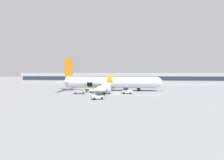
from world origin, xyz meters
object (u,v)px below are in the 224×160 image
at_px(baggage_tug_mid, 127,91).
at_px(ground_crew_loader_a, 87,89).
at_px(baggage_cart_queued, 80,92).
at_px(baggage_tug_lead, 98,96).
at_px(suitcase_on_tarmac_spare, 86,91).
at_px(airplane, 109,83).
at_px(ground_crew_supervisor, 94,90).
at_px(ground_crew_marshal, 85,89).
at_px(ground_crew_loader_b, 103,89).
at_px(ground_crew_helper, 83,89).
at_px(baggage_cart_loading, 95,91).
at_px(ground_crew_driver, 108,89).

height_order(baggage_tug_mid, ground_crew_loader_a, baggage_tug_mid).
distance_m(baggage_tug_mid, baggage_cart_queued, 13.03).
relative_size(baggage_tug_lead, suitcase_on_tarmac_spare, 4.36).
xyz_separation_m(baggage_tug_lead, suitcase_on_tarmac_spare, (-5.72, 10.93, -0.36)).
relative_size(airplane, ground_crew_supervisor, 18.10).
bearing_deg(ground_crew_loader_a, ground_crew_marshal, 143.49).
distance_m(baggage_cart_queued, ground_crew_loader_b, 7.02).
xyz_separation_m(baggage_tug_lead, baggage_tug_mid, (6.45, 8.84, 0.11)).
bearing_deg(suitcase_on_tarmac_spare, airplane, 36.58).
height_order(baggage_tug_lead, ground_crew_marshal, ground_crew_marshal).
relative_size(ground_crew_supervisor, ground_crew_helper, 1.12).
height_order(baggage_tug_mid, baggage_cart_queued, baggage_tug_mid).
relative_size(baggage_tug_lead, ground_crew_loader_a, 1.70).
xyz_separation_m(airplane, ground_crew_helper, (-7.29, -5.11, -1.77)).
xyz_separation_m(baggage_tug_lead, baggage_cart_loading, (-3.21, 10.93, -0.16)).
distance_m(baggage_tug_lead, ground_crew_driver, 12.14).
bearing_deg(airplane, ground_crew_marshal, -156.51).
xyz_separation_m(baggage_cart_loading, ground_crew_supervisor, (0.31, -2.56, 0.50)).
bearing_deg(baggage_tug_lead, ground_crew_helper, 122.06).
relative_size(baggage_tug_lead, ground_crew_supervisor, 1.56).
height_order(ground_crew_helper, ground_crew_marshal, ground_crew_helper).
bearing_deg(baggage_tug_mid, ground_crew_marshal, 164.14).
height_order(baggage_tug_lead, ground_crew_loader_b, ground_crew_loader_b).
distance_m(baggage_tug_lead, ground_crew_loader_b, 11.99).
bearing_deg(ground_crew_loader_b, ground_crew_helper, -166.38).
bearing_deg(ground_crew_supervisor, airplane, 64.00).
bearing_deg(ground_crew_driver, baggage_cart_queued, -149.59).
distance_m(baggage_tug_lead, ground_crew_loader_a, 13.23).
distance_m(airplane, baggage_tug_lead, 15.82).
xyz_separation_m(baggage_cart_loading, ground_crew_driver, (4.08, 1.18, 0.45)).
bearing_deg(ground_crew_loader_b, ground_crew_marshal, 174.04).
height_order(airplane, baggage_cart_queued, airplane).
relative_size(baggage_tug_lead, baggage_tug_mid, 1.01).
xyz_separation_m(baggage_cart_loading, ground_crew_marshal, (-3.35, 1.61, 0.34)).
distance_m(ground_crew_driver, ground_crew_helper, 7.65).
relative_size(baggage_cart_loading, ground_crew_loader_b, 1.95).
bearing_deg(baggage_tug_mid, baggage_cart_loading, 167.81).
xyz_separation_m(baggage_cart_queued, ground_crew_supervisor, (3.64, 0.61, 0.43)).
xyz_separation_m(ground_crew_driver, suitcase_on_tarmac_spare, (-6.60, -1.17, -0.66)).
bearing_deg(ground_crew_marshal, ground_crew_loader_b, -5.96).
bearing_deg(baggage_tug_mid, airplane, 130.24).
distance_m(ground_crew_loader_b, ground_crew_driver, 1.80).
height_order(airplane, ground_crew_marshal, airplane).
xyz_separation_m(ground_crew_loader_b, ground_crew_marshal, (-5.64, 0.59, -0.16)).
bearing_deg(ground_crew_supervisor, baggage_cart_loading, 96.91).
bearing_deg(airplane, ground_crew_supervisor, -116.00).
bearing_deg(baggage_cart_queued, baggage_cart_loading, 43.62).
relative_size(baggage_tug_mid, ground_crew_loader_a, 1.69).
height_order(baggage_tug_lead, baggage_tug_mid, baggage_tug_mid).
height_order(ground_crew_driver, ground_crew_marshal, ground_crew_driver).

